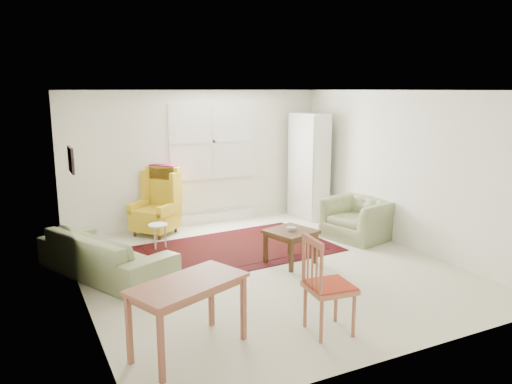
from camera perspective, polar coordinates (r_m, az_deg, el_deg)
name	(u,v)px	position (r m, az deg, el deg)	size (l,w,h in m)	color
room	(260,179)	(7.13, 0.45, 1.51)	(5.04, 5.54, 2.51)	beige
rug	(236,248)	(8.04, -2.30, -6.45)	(3.03, 1.95, 0.03)	black
sofa	(105,245)	(7.15, -16.86, -5.81)	(2.13, 0.83, 0.86)	#7B875A
armchair	(358,215)	(8.69, 11.59, -2.61)	(1.04, 0.91, 0.81)	#7B875A
wingback_chair	(154,201)	(8.87, -11.54, -1.02)	(0.69, 0.73, 1.20)	gold
coffee_table	(291,247)	(7.36, 3.99, -6.24)	(0.62, 0.62, 0.51)	#432A14
stool	(159,236)	(8.17, -11.08, -4.97)	(0.30, 0.30, 0.41)	white
cabinet	(309,166)	(9.87, 6.08, 2.95)	(0.43, 0.82, 2.06)	white
desk	(189,317)	(5.01, -7.68, -13.93)	(1.14, 0.57, 0.72)	#9C593F
desk_chair	(330,285)	(5.31, 8.43, -10.45)	(0.46, 0.46, 1.05)	#9C593F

